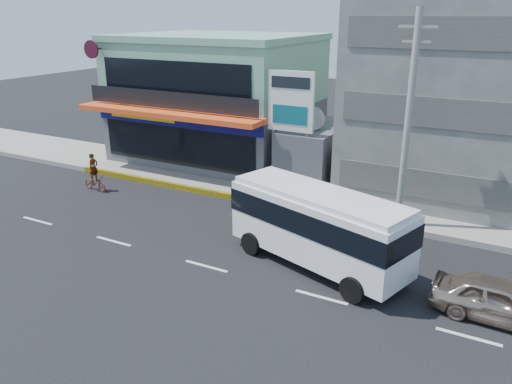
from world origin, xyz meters
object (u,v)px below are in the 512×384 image
satellite_dish (311,128)px  sedan (499,300)px  utility_pole_near (408,123)px  minibus (318,222)px  motorcycle_rider (95,178)px  shop_building (219,101)px  billboard (291,109)px

satellite_dish → sedan: (10.69, -9.50, -2.84)m
utility_pole_near → sedan: bearing=-51.5°
minibus → motorcycle_rider: 14.94m
utility_pole_near → sedan: 8.74m
shop_building → motorcycle_rider: (-2.74, -9.25, -3.27)m
satellite_dish → minibus: (3.94, -8.81, -1.66)m
billboard → motorcycle_rider: size_ratio=3.14×
utility_pole_near → minibus: (-2.06, -5.21, -3.23)m
satellite_dish → minibus: bearing=-65.9°
billboard → minibus: size_ratio=0.86×
minibus → motorcycle_rider: size_ratio=3.66×
sedan → minibus: bearing=86.6°
shop_building → minibus: size_ratio=1.54×
satellite_dish → motorcycle_rider: size_ratio=0.68×
utility_pole_near → sedan: utility_pole_near is taller
shop_building → utility_pole_near: utility_pole_near is taller
utility_pole_near → billboard: bearing=164.5°
shop_building → satellite_dish: (8.00, -2.95, -0.42)m
satellite_dish → motorcycle_rider: 12.77m
satellite_dish → minibus: satellite_dish is taller
shop_building → sedan: shop_building is taller
billboard → sedan: bearing=-34.5°
satellite_dish → utility_pole_near: (6.00, -3.60, 1.57)m
billboard → sedan: billboard is taller
shop_building → sedan: (18.69, -12.45, -3.26)m
satellite_dish → billboard: bearing=-105.5°
billboard → minibus: 8.83m
shop_building → billboard: (7.50, -4.75, 0.93)m
satellite_dish → billboard: size_ratio=0.22×
minibus → sedan: size_ratio=1.87×
billboard → utility_pole_near: (6.50, -1.80, 0.22)m
satellite_dish → sedan: bearing=-41.6°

